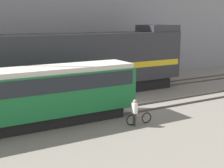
{
  "coord_description": "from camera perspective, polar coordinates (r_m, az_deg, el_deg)",
  "views": [
    {
      "loc": [
        -11.38,
        -18.55,
        6.26
      ],
      "look_at": [
        -0.77,
        -0.04,
        1.8
      ],
      "focal_mm": 50.0,
      "sensor_mm": 36.0,
      "label": 1
    }
  ],
  "objects": [
    {
      "name": "streetcar",
      "position": [
        18.62,
        -14.47,
        -1.8
      ],
      "size": [
        12.82,
        2.54,
        3.5
      ],
      "color": "black",
      "rests_on": "ground"
    },
    {
      "name": "freight_locomotive",
      "position": [
        25.13,
        -8.11,
        3.5
      ],
      "size": [
        21.08,
        3.04,
        5.73
      ],
      "color": "black",
      "rests_on": "ground"
    },
    {
      "name": "bicycle",
      "position": [
        19.03,
        4.96,
        -6.37
      ],
      "size": [
        1.71,
        0.44,
        0.73
      ],
      "color": "black",
      "rests_on": "ground"
    },
    {
      "name": "person",
      "position": [
        18.54,
        4.15,
        -4.78
      ],
      "size": [
        0.26,
        0.38,
        1.62
      ],
      "color": "#333333",
      "rests_on": "ground"
    },
    {
      "name": "track_far",
      "position": [
        26.5,
        -3.52,
        -1.72
      ],
      "size": [
        60.0,
        1.51,
        0.14
      ],
      "color": "#47423D",
      "rests_on": "ground"
    },
    {
      "name": "track_near",
      "position": [
        21.78,
        3.07,
        -4.72
      ],
      "size": [
        60.0,
        1.5,
        0.14
      ],
      "color": "#47423D",
      "rests_on": "ground"
    },
    {
      "name": "ground_plane",
      "position": [
        22.65,
        1.64,
        -4.24
      ],
      "size": [
        120.0,
        120.0,
        0.0
      ],
      "primitive_type": "plane",
      "color": "slate"
    },
    {
      "name": "building_backdrop",
      "position": [
        33.47,
        -10.23,
        14.03
      ],
      "size": [
        47.15,
        6.0,
        15.33
      ],
      "color": "gray",
      "rests_on": "ground"
    }
  ]
}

